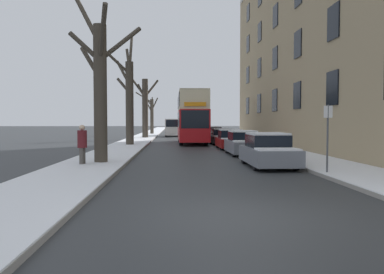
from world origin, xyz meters
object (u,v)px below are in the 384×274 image
(bare_tree_left_1, at_px, (129,97))
(bare_tree_left_2, at_px, (145,107))
(parked_car_4, at_px, (213,134))
(double_decker_bus, at_px, (192,115))
(parked_car_2, at_px, (231,140))
(parked_car_3, at_px, (221,137))
(oncoming_van, at_px, (173,127))
(pedestrian_left_sidewalk, at_px, (82,144))
(parked_car_0, at_px, (268,151))
(street_sign_post, at_px, (328,136))
(bare_tree_left_0, at_px, (100,85))
(parked_car_1, at_px, (243,144))
(bare_tree_left_3, at_px, (151,113))

(bare_tree_left_1, distance_m, bare_tree_left_2, 13.41)
(bare_tree_left_1, height_order, parked_car_4, bare_tree_left_1)
(bare_tree_left_2, distance_m, double_decker_bus, 10.82)
(bare_tree_left_1, distance_m, parked_car_2, 9.15)
(bare_tree_left_2, xyz_separation_m, parked_car_3, (7.48, -11.11, -3.11))
(oncoming_van, bearing_deg, double_decker_bus, -84.02)
(bare_tree_left_2, bearing_deg, pedestrian_left_sidewalk, -91.48)
(parked_car_0, height_order, oncoming_van, oncoming_van)
(parked_car_4, bearing_deg, double_decker_bus, -117.88)
(double_decker_bus, distance_m, street_sign_post, 21.54)
(parked_car_4, bearing_deg, parked_car_2, -90.00)
(bare_tree_left_0, relative_size, parked_car_4, 1.82)
(parked_car_1, relative_size, parked_car_4, 0.89)
(double_decker_bus, distance_m, parked_car_2, 7.90)
(bare_tree_left_2, distance_m, parked_car_4, 9.43)
(parked_car_3, bearing_deg, bare_tree_left_0, -116.00)
(parked_car_2, bearing_deg, parked_car_1, -90.00)
(bare_tree_left_2, height_order, double_decker_bus, bare_tree_left_2)
(double_decker_bus, relative_size, oncoming_van, 1.86)
(parked_car_1, height_order, oncoming_van, oncoming_van)
(bare_tree_left_1, relative_size, double_decker_bus, 0.92)
(bare_tree_left_0, height_order, parked_car_2, bare_tree_left_0)
(parked_car_0, bearing_deg, double_decker_bus, 97.80)
(parked_car_2, bearing_deg, bare_tree_left_0, -127.50)
(parked_car_4, xyz_separation_m, street_sign_post, (1.39, -25.84, 0.81))
(bare_tree_left_3, bearing_deg, double_decker_bus, -77.72)
(parked_car_4, bearing_deg, bare_tree_left_1, -132.39)
(bare_tree_left_3, height_order, pedestrian_left_sidewalk, bare_tree_left_3)
(bare_tree_left_3, xyz_separation_m, parked_car_1, (7.57, -35.57, -2.61))
(bare_tree_left_2, xyz_separation_m, oncoming_van, (3.26, 7.18, -2.48))
(parked_car_1, relative_size, pedestrian_left_sidewalk, 2.14)
(oncoming_van, bearing_deg, street_sign_post, -81.56)
(parked_car_3, xyz_separation_m, pedestrian_left_sidewalk, (-8.19, -16.38, 0.38))
(parked_car_0, relative_size, pedestrian_left_sidewalk, 2.25)
(bare_tree_left_0, bearing_deg, double_decker_bus, 73.42)
(bare_tree_left_1, bearing_deg, bare_tree_left_0, -88.95)
(parked_car_2, relative_size, pedestrian_left_sidewalk, 2.09)
(double_decker_bus, xyz_separation_m, parked_car_3, (2.48, -1.59, -1.98))
(pedestrian_left_sidewalk, bearing_deg, parked_car_1, 135.49)
(parked_car_3, xyz_separation_m, parked_car_4, (0.00, 6.27, 0.04))
(bare_tree_left_1, xyz_separation_m, pedestrian_left_sidewalk, (-0.38, -14.09, -3.00))
(bare_tree_left_3, distance_m, oncoming_van, 7.77)
(pedestrian_left_sidewalk, bearing_deg, parked_car_4, 170.23)
(parked_car_2, bearing_deg, parked_car_0, -90.00)
(bare_tree_left_3, xyz_separation_m, oncoming_van, (3.35, -6.72, -2.01))
(double_decker_bus, xyz_separation_m, oncoming_van, (-1.75, 16.71, -1.35))
(bare_tree_left_3, relative_size, parked_car_4, 1.49)
(pedestrian_left_sidewalk, bearing_deg, parked_car_0, 99.31)
(parked_car_3, bearing_deg, parked_car_2, -90.00)
(bare_tree_left_2, distance_m, pedestrian_left_sidewalk, 27.63)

